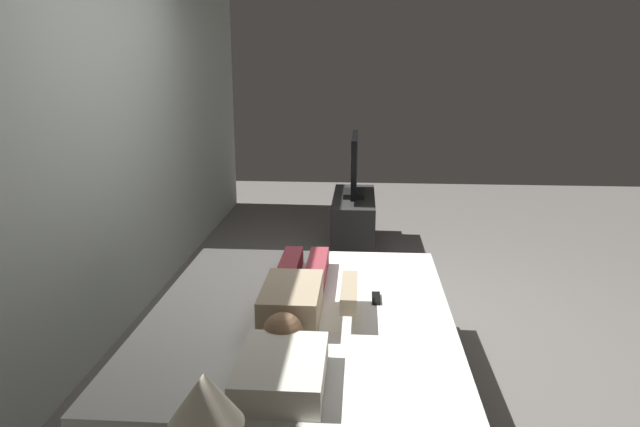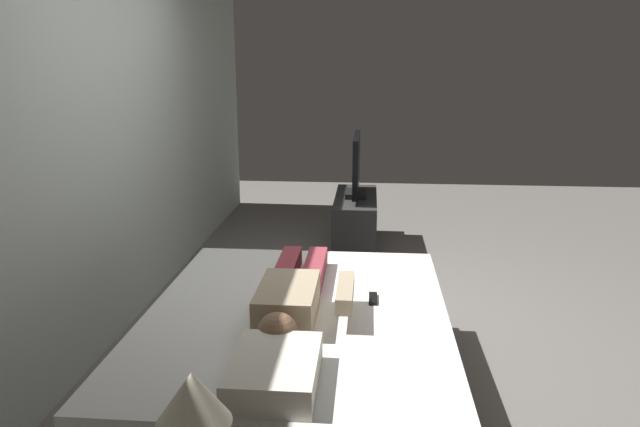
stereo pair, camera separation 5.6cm
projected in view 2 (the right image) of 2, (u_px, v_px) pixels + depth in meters
The scene contains 9 objects.
ground_plane at pixel (357, 333), 4.01m from camera, with size 10.00×10.00×0.00m, color slate.
back_wall at pixel (129, 116), 4.17m from camera, with size 6.40×0.10×2.80m, color silver.
bed at pixel (297, 360), 3.11m from camera, with size 2.06×1.61×0.54m.
pillow at pixel (275, 371), 2.34m from camera, with size 0.48×0.34×0.12m, color silver.
person at pixel (294, 294), 3.05m from camera, with size 1.26×0.46×0.18m.
remote at pixel (373, 299), 3.18m from camera, with size 0.15×0.04×0.02m, color black.
tv_stand at pixel (355, 221), 5.81m from camera, with size 1.10×0.40×0.50m, color #2D2D2D.
tv at pixel (356, 167), 5.67m from camera, with size 0.88×0.20×0.59m.
lamp at pixel (193, 400), 1.69m from camera, with size 0.22×0.22×0.42m.
Camera 2 is at (-3.68, -0.06, 1.79)m, focal length 33.46 mm.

